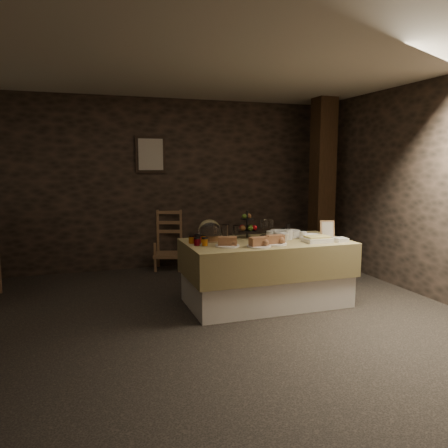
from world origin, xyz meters
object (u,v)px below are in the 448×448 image
object	(u,v)px
buffet_table	(266,268)
timber_column	(322,184)
fruit_stand	(248,227)
chair	(168,243)

from	to	relation	value
buffet_table	timber_column	size ratio (longest dim) A/B	0.72
fruit_stand	buffet_table	bearing A→B (deg)	-65.24
timber_column	fruit_stand	world-z (taller)	timber_column
chair	timber_column	world-z (taller)	timber_column
buffet_table	fruit_stand	xyz separation A→B (m)	(-0.12, 0.27, 0.44)
buffet_table	chair	bearing A→B (deg)	109.74
buffet_table	timber_column	xyz separation A→B (m)	(1.57, 1.42, 0.88)
buffet_table	fruit_stand	bearing A→B (deg)	114.76
timber_column	fruit_stand	xyz separation A→B (m)	(-1.70, -1.15, -0.44)
chair	buffet_table	bearing A→B (deg)	-52.10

